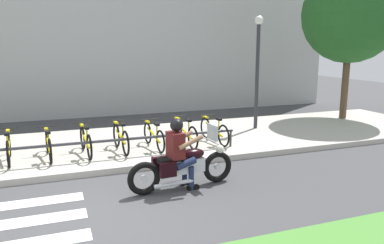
{
  "coord_description": "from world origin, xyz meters",
  "views": [
    {
      "loc": [
        -0.45,
        -6.35,
        2.85
      ],
      "look_at": [
        2.55,
        1.75,
        1.1
      ],
      "focal_mm": 35.28,
      "sensor_mm": 36.0,
      "label": 1
    }
  ],
  "objects_px": {
    "tree_near_rack": "(351,15)",
    "bicycle_4": "(121,138)",
    "bicycle_7": "(214,131)",
    "rider": "(179,149)",
    "bicycle_2": "(48,145)",
    "motorcycle": "(183,166)",
    "bicycle_3": "(86,141)",
    "bicycle_1": "(9,148)",
    "bicycle_6": "(185,133)",
    "bicycle_5": "(154,136)",
    "bike_rack": "(106,142)",
    "street_lamp": "(258,62)"
  },
  "relations": [
    {
      "from": "bicycle_2",
      "to": "bike_rack",
      "type": "xyz_separation_m",
      "value": [
        1.32,
        -0.55,
        0.09
      ]
    },
    {
      "from": "bicycle_4",
      "to": "tree_near_rack",
      "type": "xyz_separation_m",
      "value": [
        8.69,
        1.67,
        3.43
      ]
    },
    {
      "from": "bicycle_5",
      "to": "bicycle_7",
      "type": "distance_m",
      "value": 1.76
    },
    {
      "from": "rider",
      "to": "bicycle_5",
      "type": "height_order",
      "value": "rider"
    },
    {
      "from": "motorcycle",
      "to": "bicycle_7",
      "type": "relative_size",
      "value": 1.35
    },
    {
      "from": "tree_near_rack",
      "to": "bicycle_4",
      "type": "bearing_deg",
      "value": -169.12
    },
    {
      "from": "bicycle_3",
      "to": "tree_near_rack",
      "type": "relative_size",
      "value": 0.29
    },
    {
      "from": "bicycle_2",
      "to": "motorcycle",
      "type": "bearing_deg",
      "value": -46.05
    },
    {
      "from": "motorcycle",
      "to": "tree_near_rack",
      "type": "bearing_deg",
      "value": 28.64
    },
    {
      "from": "bicycle_3",
      "to": "bicycle_5",
      "type": "distance_m",
      "value": 1.76
    },
    {
      "from": "motorcycle",
      "to": "bicycle_4",
      "type": "relative_size",
      "value": 1.43
    },
    {
      "from": "bicycle_7",
      "to": "rider",
      "type": "bearing_deg",
      "value": -125.91
    },
    {
      "from": "bike_rack",
      "to": "tree_near_rack",
      "type": "xyz_separation_m",
      "value": [
        9.13,
        2.22,
        3.36
      ]
    },
    {
      "from": "bicycle_4",
      "to": "tree_near_rack",
      "type": "distance_m",
      "value": 9.49
    },
    {
      "from": "bicycle_1",
      "to": "bicycle_6",
      "type": "distance_m",
      "value": 4.39
    },
    {
      "from": "bicycle_5",
      "to": "tree_near_rack",
      "type": "distance_m",
      "value": 8.7
    },
    {
      "from": "bicycle_3",
      "to": "bicycle_4",
      "type": "bearing_deg",
      "value": -0.04
    },
    {
      "from": "rider",
      "to": "bicycle_3",
      "type": "height_order",
      "value": "rider"
    },
    {
      "from": "bicycle_3",
      "to": "street_lamp",
      "type": "xyz_separation_m",
      "value": [
        5.58,
        1.27,
        1.83
      ]
    },
    {
      "from": "bicycle_5",
      "to": "bike_rack",
      "type": "xyz_separation_m",
      "value": [
        -1.32,
        -0.56,
        0.09
      ]
    },
    {
      "from": "bicycle_2",
      "to": "bike_rack",
      "type": "bearing_deg",
      "value": -22.85
    },
    {
      "from": "bicycle_2",
      "to": "bicycle_3",
      "type": "distance_m",
      "value": 0.88
    },
    {
      "from": "bike_rack",
      "to": "street_lamp",
      "type": "bearing_deg",
      "value": 19.56
    },
    {
      "from": "bicycle_6",
      "to": "tree_near_rack",
      "type": "relative_size",
      "value": 0.3
    },
    {
      "from": "motorcycle",
      "to": "bicycle_1",
      "type": "bearing_deg",
      "value": 142.35
    },
    {
      "from": "bicycle_1",
      "to": "bicycle_6",
      "type": "height_order",
      "value": "bicycle_6"
    },
    {
      "from": "bicycle_1",
      "to": "tree_near_rack",
      "type": "relative_size",
      "value": 0.28
    },
    {
      "from": "rider",
      "to": "bicycle_1",
      "type": "xyz_separation_m",
      "value": [
        -3.35,
        2.65,
        -0.34
      ]
    },
    {
      "from": "motorcycle",
      "to": "rider",
      "type": "bearing_deg",
      "value": -176.91
    },
    {
      "from": "bicycle_4",
      "to": "bicycle_5",
      "type": "bearing_deg",
      "value": 0.09
    },
    {
      "from": "bicycle_3",
      "to": "bicycle_6",
      "type": "distance_m",
      "value": 2.63
    },
    {
      "from": "bicycle_7",
      "to": "bicycle_1",
      "type": "bearing_deg",
      "value": -179.99
    },
    {
      "from": "bicycle_4",
      "to": "motorcycle",
      "type": "bearing_deg",
      "value": -73.3
    },
    {
      "from": "bicycle_1",
      "to": "tree_near_rack",
      "type": "height_order",
      "value": "tree_near_rack"
    },
    {
      "from": "bike_rack",
      "to": "street_lamp",
      "type": "distance_m",
      "value": 5.72
    },
    {
      "from": "rider",
      "to": "bicycle_3",
      "type": "relative_size",
      "value": 0.87
    },
    {
      "from": "bicycle_2",
      "to": "bicycle_7",
      "type": "xyz_separation_m",
      "value": [
        4.39,
        -0.0,
        0.01
      ]
    },
    {
      "from": "bicycle_5",
      "to": "tree_near_rack",
      "type": "bearing_deg",
      "value": 12.06
    },
    {
      "from": "bicycle_5",
      "to": "bicycle_7",
      "type": "bearing_deg",
      "value": -0.01
    },
    {
      "from": "bicycle_2",
      "to": "bicycle_7",
      "type": "bearing_deg",
      "value": -0.0
    },
    {
      "from": "street_lamp",
      "to": "motorcycle",
      "type": "bearing_deg",
      "value": -134.94
    },
    {
      "from": "bicycle_1",
      "to": "bicycle_2",
      "type": "bearing_deg",
      "value": 0.05
    },
    {
      "from": "rider",
      "to": "bicycle_2",
      "type": "bearing_deg",
      "value": 133.03
    },
    {
      "from": "tree_near_rack",
      "to": "motorcycle",
      "type": "bearing_deg",
      "value": -151.36
    },
    {
      "from": "bicycle_4",
      "to": "bicycle_5",
      "type": "xyz_separation_m",
      "value": [
        0.88,
        0.0,
        -0.02
      ]
    },
    {
      "from": "bicycle_7",
      "to": "bicycle_5",
      "type": "bearing_deg",
      "value": 179.99
    },
    {
      "from": "tree_near_rack",
      "to": "bicycle_2",
      "type": "bearing_deg",
      "value": -170.92
    },
    {
      "from": "bicycle_3",
      "to": "tree_near_rack",
      "type": "distance_m",
      "value": 10.3
    },
    {
      "from": "tree_near_rack",
      "to": "bicycle_7",
      "type": "bearing_deg",
      "value": -164.59
    },
    {
      "from": "bicycle_2",
      "to": "bicycle_6",
      "type": "xyz_separation_m",
      "value": [
        3.51,
        -0.0,
        0.02
      ]
    }
  ]
}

